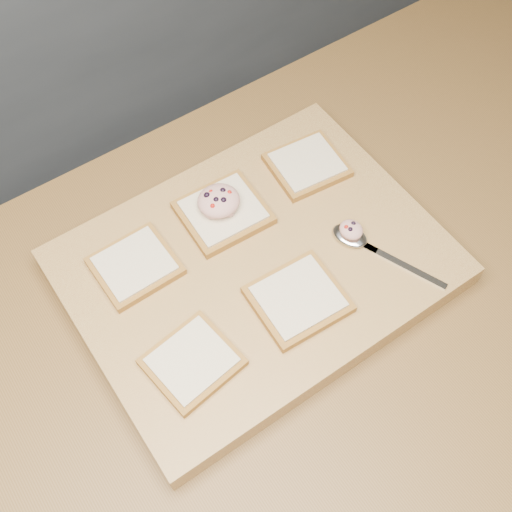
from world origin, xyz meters
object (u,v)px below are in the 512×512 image
Objects in this scene: spoon at (358,240)px; bread_far_center at (223,212)px; tuna_salad_dollop at (219,201)px; cutting_board at (256,267)px.

bread_far_center is at bearing 131.80° from spoon.
bread_far_center is 0.02m from tuna_salad_dollop.
spoon is at bearing -48.82° from tuna_salad_dollop.
spoon is (0.14, -0.06, 0.03)m from cutting_board.
spoon reaches higher than cutting_board.
bread_far_center reaches higher than cutting_board.
tuna_salad_dollop is 0.36× the size of spoon.
tuna_salad_dollop reaches higher than cutting_board.
bread_far_center is at bearing -67.47° from tuna_salad_dollop.
bread_far_center is 0.71× the size of spoon.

